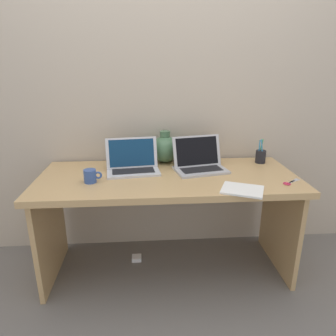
{
  "coord_description": "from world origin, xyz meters",
  "views": [
    {
      "loc": [
        -0.13,
        -1.83,
        1.39
      ],
      "look_at": [
        0.0,
        0.0,
        0.76
      ],
      "focal_mm": 32.43,
      "sensor_mm": 36.0,
      "label": 1
    }
  ],
  "objects_px": {
    "laptop_right": "(199,161)",
    "notebook_stack": "(242,190)",
    "power_brick": "(137,258)",
    "green_vase": "(165,149)",
    "scissors": "(289,183)",
    "laptop_left": "(133,163)",
    "coffee_mug": "(90,176)",
    "pen_cup": "(261,156)"
  },
  "relations": [
    {
      "from": "green_vase",
      "to": "notebook_stack",
      "type": "height_order",
      "value": "green_vase"
    },
    {
      "from": "notebook_stack",
      "to": "scissors",
      "type": "distance_m",
      "value": 0.33
    },
    {
      "from": "notebook_stack",
      "to": "pen_cup",
      "type": "height_order",
      "value": "pen_cup"
    },
    {
      "from": "notebook_stack",
      "to": "pen_cup",
      "type": "relative_size",
      "value": 1.28
    },
    {
      "from": "laptop_right",
      "to": "pen_cup",
      "type": "relative_size",
      "value": 2.11
    },
    {
      "from": "coffee_mug",
      "to": "laptop_right",
      "type": "bearing_deg",
      "value": 15.49
    },
    {
      "from": "laptop_left",
      "to": "scissors",
      "type": "distance_m",
      "value": 1.0
    },
    {
      "from": "laptop_right",
      "to": "notebook_stack",
      "type": "relative_size",
      "value": 1.65
    },
    {
      "from": "green_vase",
      "to": "scissors",
      "type": "relative_size",
      "value": 1.72
    },
    {
      "from": "laptop_right",
      "to": "power_brick",
      "type": "height_order",
      "value": "laptop_right"
    },
    {
      "from": "laptop_left",
      "to": "scissors",
      "type": "height_order",
      "value": "laptop_left"
    },
    {
      "from": "laptop_left",
      "to": "notebook_stack",
      "type": "distance_m",
      "value": 0.74
    },
    {
      "from": "laptop_right",
      "to": "power_brick",
      "type": "relative_size",
      "value": 5.38
    },
    {
      "from": "coffee_mug",
      "to": "pen_cup",
      "type": "height_order",
      "value": "pen_cup"
    },
    {
      "from": "power_brick",
      "to": "scissors",
      "type": "bearing_deg",
      "value": -17.76
    },
    {
      "from": "pen_cup",
      "to": "coffee_mug",
      "type": "bearing_deg",
      "value": -165.23
    },
    {
      "from": "laptop_right",
      "to": "scissors",
      "type": "distance_m",
      "value": 0.59
    },
    {
      "from": "green_vase",
      "to": "scissors",
      "type": "distance_m",
      "value": 0.87
    },
    {
      "from": "laptop_left",
      "to": "pen_cup",
      "type": "height_order",
      "value": "laptop_left"
    },
    {
      "from": "laptop_left",
      "to": "notebook_stack",
      "type": "relative_size",
      "value": 1.6
    },
    {
      "from": "coffee_mug",
      "to": "scissors",
      "type": "xyz_separation_m",
      "value": [
        1.2,
        -0.1,
        -0.04
      ]
    },
    {
      "from": "green_vase",
      "to": "pen_cup",
      "type": "xyz_separation_m",
      "value": [
        0.69,
        -0.07,
        -0.05
      ]
    },
    {
      "from": "laptop_left",
      "to": "scissors",
      "type": "relative_size",
      "value": 2.72
    },
    {
      "from": "laptop_right",
      "to": "green_vase",
      "type": "xyz_separation_m",
      "value": [
        -0.22,
        0.18,
        0.04
      ]
    },
    {
      "from": "scissors",
      "to": "power_brick",
      "type": "bearing_deg",
      "value": 162.24
    },
    {
      "from": "power_brick",
      "to": "notebook_stack",
      "type": "bearing_deg",
      "value": -32.09
    },
    {
      "from": "green_vase",
      "to": "power_brick",
      "type": "xyz_separation_m",
      "value": [
        -0.23,
        -0.17,
        -0.8
      ]
    },
    {
      "from": "power_brick",
      "to": "laptop_left",
      "type": "bearing_deg",
      "value": -105.03
    },
    {
      "from": "laptop_right",
      "to": "notebook_stack",
      "type": "distance_m",
      "value": 0.43
    },
    {
      "from": "green_vase",
      "to": "scissors",
      "type": "bearing_deg",
      "value": -33.53
    },
    {
      "from": "green_vase",
      "to": "notebook_stack",
      "type": "bearing_deg",
      "value": -54.72
    },
    {
      "from": "pen_cup",
      "to": "green_vase",
      "type": "bearing_deg",
      "value": 174.38
    },
    {
      "from": "laptop_right",
      "to": "coffee_mug",
      "type": "relative_size",
      "value": 3.43
    },
    {
      "from": "laptop_left",
      "to": "laptop_right",
      "type": "bearing_deg",
      "value": -0.01
    },
    {
      "from": "laptop_right",
      "to": "laptop_left",
      "type": "bearing_deg",
      "value": 179.99
    },
    {
      "from": "laptop_right",
      "to": "scissors",
      "type": "relative_size",
      "value": 2.81
    },
    {
      "from": "green_vase",
      "to": "pen_cup",
      "type": "height_order",
      "value": "green_vase"
    },
    {
      "from": "pen_cup",
      "to": "power_brick",
      "type": "height_order",
      "value": "pen_cup"
    },
    {
      "from": "notebook_stack",
      "to": "scissors",
      "type": "height_order",
      "value": "notebook_stack"
    },
    {
      "from": "green_vase",
      "to": "power_brick",
      "type": "distance_m",
      "value": 0.85
    },
    {
      "from": "laptop_right",
      "to": "scissors",
      "type": "xyz_separation_m",
      "value": [
        0.5,
        -0.29,
        -0.06
      ]
    },
    {
      "from": "coffee_mug",
      "to": "pen_cup",
      "type": "relative_size",
      "value": 0.61
    }
  ]
}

